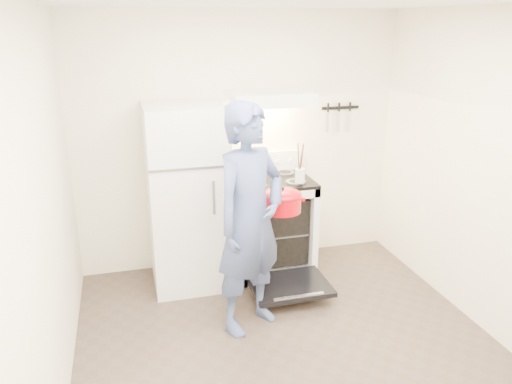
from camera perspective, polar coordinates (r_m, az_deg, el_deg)
The scene contains 15 objects.
floor at distance 3.89m, azimuth 4.82°, elevation -18.80°, with size 3.60×3.60×0.00m, color #493C33.
back_wall at distance 4.94m, azimuth -1.87°, elevation 5.68°, with size 3.20×0.02×2.50m, color white.
refrigerator at distance 4.62m, azimuth -7.82°, elevation -0.58°, with size 0.70×0.70×1.70m, color white.
stove_body at distance 4.94m, azimuth 1.70°, elevation -3.95°, with size 0.76×0.65×0.92m, color white.
cooktop at distance 4.78m, azimuth 1.76°, elevation 1.31°, with size 0.76×0.65×0.03m, color black.
backsplash at distance 5.01m, azimuth 0.83°, elevation 3.51°, with size 0.76×0.07×0.20m, color white.
oven_door at distance 4.58m, azimuth 3.84°, elevation -10.60°, with size 0.70×0.54×0.04m, color black.
oven_rack at distance 4.95m, azimuth 1.70°, elevation -4.17°, with size 0.60×0.52×0.01m, color slate.
range_hood at distance 4.68m, azimuth 1.58°, elevation 10.68°, with size 0.76×0.50×0.12m, color white.
knife_strip at distance 5.20m, azimuth 9.61°, elevation 9.47°, with size 0.40×0.02×0.03m, color black.
pizza_stone at distance 4.91m, azimuth 2.35°, elevation -4.20°, with size 0.36×0.36×0.02m, color #94714A.
tea_kettle at distance 4.84m, azimuth 0.22°, elevation 3.33°, with size 0.21×0.18×0.26m, color #B6B6BB, non-canonical shape.
utensil_jar at distance 4.57m, azimuth 5.04°, elevation 1.87°, with size 0.09×0.09×0.13m, color silver.
person at distance 3.86m, azimuth -0.68°, elevation -3.26°, with size 0.67×0.44×1.84m, color #374E7E.
dutch_oven at distance 4.13m, azimuth 2.98°, elevation -1.25°, with size 0.39×0.32×0.25m, color #B9020D, non-canonical shape.
Camera 1 is at (-1.10, -2.88, 2.37)m, focal length 35.00 mm.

